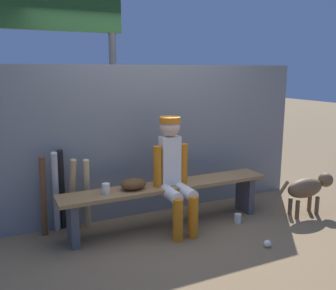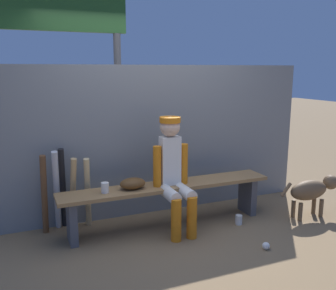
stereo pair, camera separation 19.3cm
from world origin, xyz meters
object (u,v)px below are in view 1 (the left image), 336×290
player_seated (174,170)px  bat_wood_dark (43,197)px  bat_wood_natural (87,194)px  scoreboard (42,24)px  bat_aluminum_silver (56,193)px  baseball_glove (133,184)px  bat_wood_tan (72,195)px  baseball (267,244)px  dog (308,188)px  bat_aluminum_black (62,190)px  cup_on_ground (238,218)px  cup_on_bench (106,189)px  dugout_bench (168,194)px

player_seated → bat_wood_dark: (-1.33, 0.42, -0.24)m
bat_wood_natural → scoreboard: bearing=101.7°
bat_aluminum_silver → scoreboard: scoreboard is taller
bat_wood_dark → baseball_glove: bearing=-18.9°
scoreboard → bat_wood_tan: bearing=-86.6°
baseball → dog: bearing=25.5°
bat_aluminum_black → baseball: size_ratio=12.52×
bat_aluminum_black → cup_on_ground: size_ratio=8.42×
bat_aluminum_black → cup_on_ground: bearing=-19.9°
baseball_glove → scoreboard: 2.32m
bat_wood_dark → cup_on_bench: size_ratio=8.07×
player_seated → bat_wood_tan: bearing=156.9°
baseball_glove → bat_aluminum_silver: 0.83m
bat_wood_dark → dog: (3.01, -0.71, -0.11)m
baseball_glove → cup_on_bench: 0.31m
baseball_glove → bat_aluminum_black: bearing=149.7°
cup_on_ground → dog: bearing=-8.1°
player_seated → bat_wood_tan: 1.15m
baseball_glove → bat_wood_tan: 0.69m
dugout_bench → dog: (1.71, -0.41, -0.05)m
scoreboard → dugout_bench: bearing=-52.2°
dugout_bench → dog: dugout_bench is taller
cup_on_bench → dog: bearing=-9.2°
baseball_glove → bat_aluminum_silver: bat_aluminum_silver is taller
bat_wood_natural → bat_aluminum_black: bat_aluminum_black is taller
baseball_glove → bat_aluminum_black: (-0.68, 0.40, -0.09)m
bat_wood_natural → bat_aluminum_silver: (-0.33, 0.02, 0.06)m
scoreboard → dog: scoreboard is taller
dugout_bench → bat_wood_dark: size_ratio=2.75×
baseball → bat_wood_natural: bearing=141.7°
baseball → cup_on_ground: (0.09, 0.63, 0.02)m
bat_wood_dark → cup_on_bench: (0.59, -0.32, 0.10)m
player_seated → bat_wood_natural: 1.00m
bat_aluminum_black → scoreboard: (0.03, 0.97, 1.84)m
bat_wood_natural → bat_aluminum_black: size_ratio=0.89×
bat_aluminum_black → bat_wood_dark: 0.23m
bat_aluminum_black → baseball: bat_aluminum_black is taller
dugout_bench → player_seated: (0.02, -0.11, 0.30)m
baseball → player_seated: bearing=129.9°
dugout_bench → scoreboard: scoreboard is taller
player_seated → bat_aluminum_black: (-1.12, 0.51, -0.22)m
dugout_bench → cup_on_bench: bearing=-178.8°
player_seated → cup_on_ground: (0.75, -0.16, -0.63)m
dugout_bench → player_seated: 0.33m
bat_aluminum_black → scoreboard: scoreboard is taller
dugout_bench → baseball: 1.18m
bat_aluminum_black → bat_aluminum_silver: bearing=-135.3°
baseball → scoreboard: 3.66m
baseball_glove → player_seated: bearing=-14.4°
bat_wood_natural → bat_aluminum_silver: bat_aluminum_silver is taller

